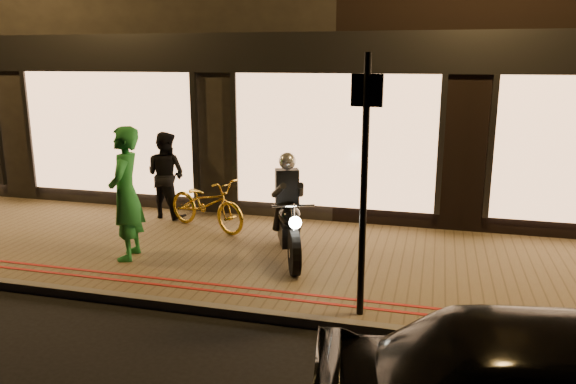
% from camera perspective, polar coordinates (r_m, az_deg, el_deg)
% --- Properties ---
extents(ground, '(90.00, 90.00, 0.00)m').
position_cam_1_polar(ground, '(6.82, -1.88, -13.18)').
color(ground, black).
rests_on(ground, ground).
extents(sidewalk, '(50.00, 4.00, 0.12)m').
position_cam_1_polar(sidewalk, '(8.57, 2.03, -7.02)').
color(sidewalk, brown).
rests_on(sidewalk, ground).
extents(kerb_stone, '(50.00, 0.14, 0.12)m').
position_cam_1_polar(kerb_stone, '(6.84, -1.76, -12.55)').
color(kerb_stone, '#59544C').
rests_on(kerb_stone, ground).
extents(red_kerb_lines, '(50.00, 0.26, 0.01)m').
position_cam_1_polar(red_kerb_lines, '(7.25, -0.61, -10.44)').
color(red_kerb_lines, maroon).
rests_on(red_kerb_lines, sidewalk).
extents(building_row, '(48.00, 10.11, 8.50)m').
position_cam_1_polar(building_row, '(14.97, 8.54, 17.87)').
color(building_row, black).
rests_on(building_row, ground).
extents(motorcycle, '(0.89, 1.85, 1.59)m').
position_cam_1_polar(motorcycle, '(8.35, 0.05, -2.70)').
color(motorcycle, black).
rests_on(motorcycle, sidewalk).
extents(sign_post, '(0.35, 0.09, 3.00)m').
position_cam_1_polar(sign_post, '(6.29, 7.76, 1.76)').
color(sign_post, black).
rests_on(sign_post, sidewalk).
extents(bicycle_gold, '(1.85, 1.24, 0.92)m').
position_cam_1_polar(bicycle_gold, '(9.91, -8.28, -1.17)').
color(bicycle_gold, gold).
rests_on(bicycle_gold, sidewalk).
extents(person_green, '(0.63, 0.82, 1.99)m').
position_cam_1_polar(person_green, '(8.60, -16.16, -0.16)').
color(person_green, '#207A31').
rests_on(person_green, sidewalk).
extents(person_dark, '(0.90, 0.76, 1.62)m').
position_cam_1_polar(person_dark, '(10.73, -12.30, 1.71)').
color(person_dark, black).
rests_on(person_dark, sidewalk).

